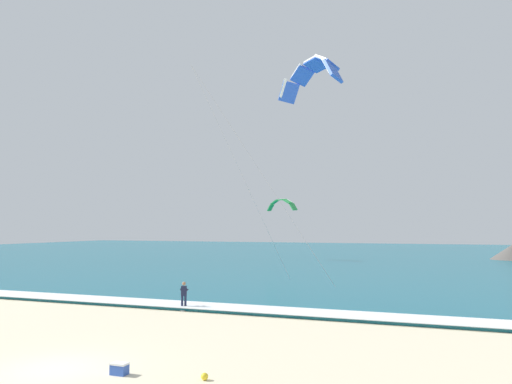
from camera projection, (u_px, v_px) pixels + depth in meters
The scene contains 9 objects.
ground_plane at pixel (55, 369), 17.34m from camera, with size 200.00×200.00×0.00m, color beige.
sea at pixel (359, 255), 84.96m from camera, with size 200.00×120.00×0.20m, color #146075.
surf_foam at pixel (214, 306), 29.75m from camera, with size 200.00×2.47×0.04m, color white.
surfboard at pixel (184, 309), 29.74m from camera, with size 0.99×1.46×0.09m.
kitesurfer at pixel (184, 294), 29.82m from camera, with size 0.66×0.66×1.69m.
kite_primary at pixel (312, 74), 35.01m from camera, with size 8.87×8.95×15.84m.
kite_distant at pixel (282, 203), 72.51m from camera, with size 5.09×2.79×1.82m.
cooler_box at pixel (119, 369), 16.74m from camera, with size 0.58×0.38×0.40m.
beach_ball at pixel (205, 376), 16.12m from camera, with size 0.24×0.24×0.24m, color yellow.
Camera 1 is at (12.80, -14.19, 5.04)m, focal length 34.45 mm.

